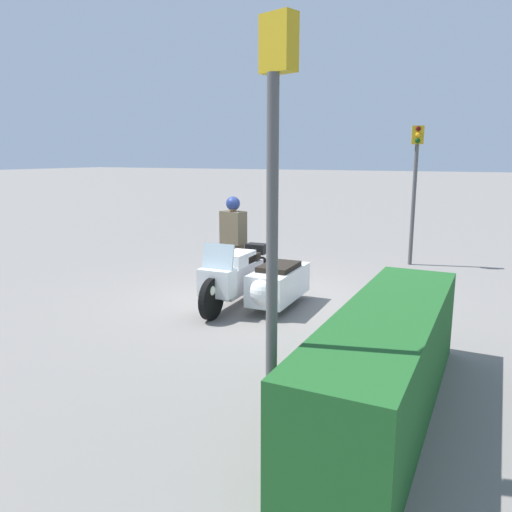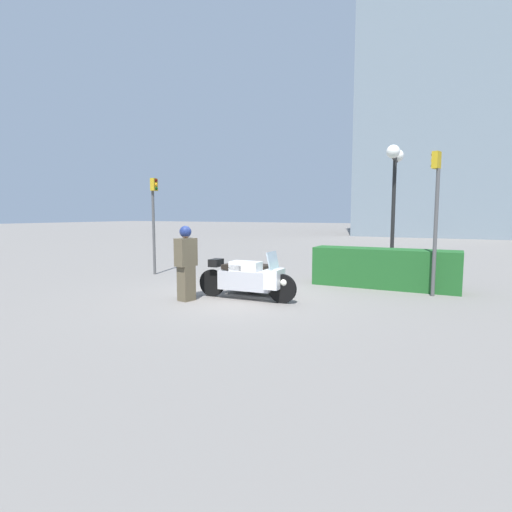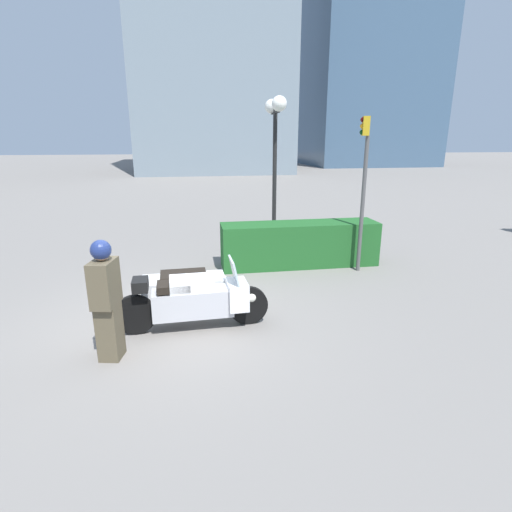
{
  "view_description": "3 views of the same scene",
  "coord_description": "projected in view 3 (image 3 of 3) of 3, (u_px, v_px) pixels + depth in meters",
  "views": [
    {
      "loc": [
        7.74,
        3.64,
        2.5
      ],
      "look_at": [
        1.64,
        0.63,
        1.13
      ],
      "focal_mm": 35.0,
      "sensor_mm": 36.0,
      "label": 1
    },
    {
      "loc": [
        4.84,
        -8.42,
        2.0
      ],
      "look_at": [
        0.27,
        0.62,
        0.93
      ],
      "focal_mm": 28.0,
      "sensor_mm": 36.0,
      "label": 2
    },
    {
      "loc": [
        0.48,
        -6.38,
        3.01
      ],
      "look_at": [
        1.55,
        -0.04,
        1.12
      ],
      "focal_mm": 28.0,
      "sensor_mm": 36.0,
      "label": 3
    }
  ],
  "objects": [
    {
      "name": "ground_plane",
      "position": [
        166.0,
        322.0,
        6.81
      ],
      "size": [
        160.0,
        160.0,
        0.0
      ],
      "primitive_type": "plane",
      "color": "slate"
    },
    {
      "name": "police_motorcycle",
      "position": [
        194.0,
        293.0,
        6.84
      ],
      "size": [
        2.49,
        1.29,
        1.16
      ],
      "rotation": [
        0.0,
        0.0,
        0.04
      ],
      "color": "black",
      "rests_on": "ground"
    },
    {
      "name": "officer_rider",
      "position": [
        106.0,
        298.0,
        5.47
      ],
      "size": [
        0.37,
        0.52,
        1.73
      ],
      "rotation": [
        0.0,
        0.0,
        -0.2
      ],
      "color": "brown",
      "rests_on": "ground"
    },
    {
      "name": "hedge_bush_curbside",
      "position": [
        300.0,
        244.0,
        9.77
      ],
      "size": [
        3.82,
        0.87,
        1.06
      ],
      "primitive_type": "cube",
      "color": "#1E5623",
      "rests_on": "ground"
    },
    {
      "name": "twin_lamp_post",
      "position": [
        275.0,
        126.0,
        11.18
      ],
      "size": [
        0.41,
        1.38,
        4.12
      ],
      "color": "black",
      "rests_on": "ground"
    },
    {
      "name": "traffic_light_near",
      "position": [
        364.0,
        173.0,
        8.87
      ],
      "size": [
        0.23,
        0.29,
        3.48
      ],
      "rotation": [
        0.0,
        0.0,
        2.85
      ],
      "color": "#4C4C4C",
      "rests_on": "ground"
    },
    {
      "name": "office_building_side",
      "position": [
        368.0,
        50.0,
        45.81
      ],
      "size": [
        13.85,
        13.56,
        25.65
      ],
      "primitive_type": "cube",
      "color": "#3D5670",
      "rests_on": "ground"
    }
  ]
}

